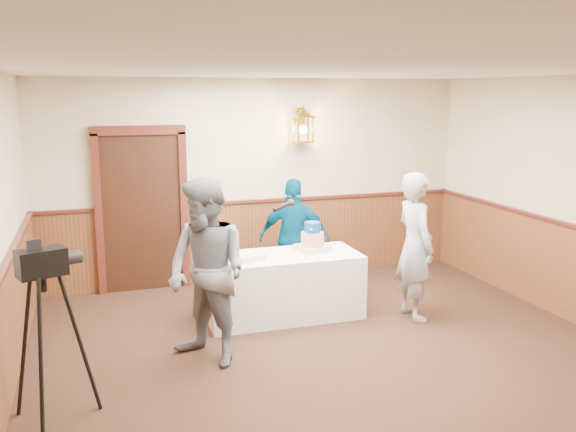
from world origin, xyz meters
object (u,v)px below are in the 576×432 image
object	(u,v)px
tv_camera_rig	(49,348)
assistant_p	(294,238)
sheet_cake_yellow	(249,257)
baker	(415,246)
sheet_cake_green	(221,256)
tiered_cake	(312,240)
display_table	(283,286)
interviewer	(207,272)

from	to	relation	value
tv_camera_rig	assistant_p	bearing A→B (deg)	20.02
sheet_cake_yellow	baker	world-z (taller)	baker
sheet_cake_green	assistant_p	distance (m)	1.26
sheet_cake_yellow	assistant_p	bearing A→B (deg)	44.06
sheet_cake_green	assistant_p	bearing A→B (deg)	29.86
tiered_cake	tv_camera_rig	size ratio (longest dim) A/B	0.29
tv_camera_rig	display_table	bearing A→B (deg)	14.73
sheet_cake_yellow	tv_camera_rig	world-z (taller)	tv_camera_rig
display_table	assistant_p	size ratio (longest dim) A/B	1.17
sheet_cake_green	interviewer	size ratio (longest dim) A/B	0.18
interviewer	baker	bearing A→B (deg)	66.16
sheet_cake_yellow	interviewer	xyz separation A→B (m)	(-0.63, -0.88, 0.13)
display_table	tiered_cake	xyz separation A→B (m)	(0.39, 0.07, 0.51)
tiered_cake	assistant_p	world-z (taller)	assistant_p
interviewer	assistant_p	world-z (taller)	interviewer
tiered_cake	display_table	bearing A→B (deg)	-169.99
sheet_cake_yellow	interviewer	bearing A→B (deg)	-125.93
tiered_cake	interviewer	bearing A→B (deg)	-144.53
sheet_cake_green	display_table	bearing A→B (deg)	-4.24
tiered_cake	baker	world-z (taller)	baker
display_table	sheet_cake_yellow	distance (m)	0.60
sheet_cake_green	baker	bearing A→B (deg)	-14.42
display_table	interviewer	xyz separation A→B (m)	(-1.06, -0.97, 0.54)
tiered_cake	interviewer	size ratio (longest dim) A/B	0.23
sheet_cake_green	interviewer	world-z (taller)	interviewer
display_table	sheet_cake_green	world-z (taller)	sheet_cake_green
tiered_cake	tv_camera_rig	world-z (taller)	tv_camera_rig
interviewer	sheet_cake_green	bearing A→B (deg)	127.28
sheet_cake_green	tv_camera_rig	world-z (taller)	tv_camera_rig
interviewer	tiered_cake	bearing A→B (deg)	91.17
display_table	tiered_cake	distance (m)	0.65
display_table	sheet_cake_green	xyz separation A→B (m)	(-0.72, 0.05, 0.41)
baker	assistant_p	world-z (taller)	baker
display_table	sheet_cake_green	distance (m)	0.83
sheet_cake_green	interviewer	distance (m)	1.08
tv_camera_rig	sheet_cake_yellow	bearing A→B (deg)	18.49
baker	assistant_p	xyz separation A→B (m)	(-1.07, 1.18, -0.09)
baker	tv_camera_rig	xyz separation A→B (m)	(-3.90, -1.23, -0.21)
display_table	assistant_p	bearing A→B (deg)	61.47
assistant_p	tv_camera_rig	size ratio (longest dim) A/B	1.07
assistant_p	tiered_cake	bearing A→B (deg)	117.08
baker	tv_camera_rig	distance (m)	4.10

